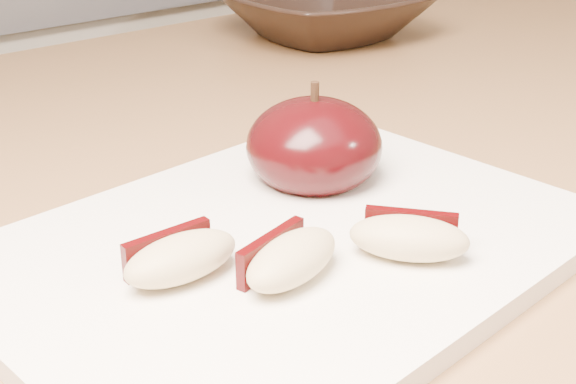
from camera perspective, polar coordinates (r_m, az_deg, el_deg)
cutting_board at (r=0.41m, az=0.00°, el=-3.92°), size 0.32×0.25×0.01m
apple_half at (r=0.47m, az=1.86°, el=3.30°), size 0.10×0.10×0.07m
apple_wedge_a at (r=0.37m, az=-7.72°, el=-4.61°), size 0.06×0.03×0.02m
apple_wedge_b at (r=0.37m, az=0.11°, el=-4.73°), size 0.06×0.04×0.02m
apple_wedge_c at (r=0.39m, az=8.62°, el=-3.18°), size 0.06×0.06×0.02m
bowl at (r=0.83m, az=2.54°, el=12.72°), size 0.22×0.22×0.05m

